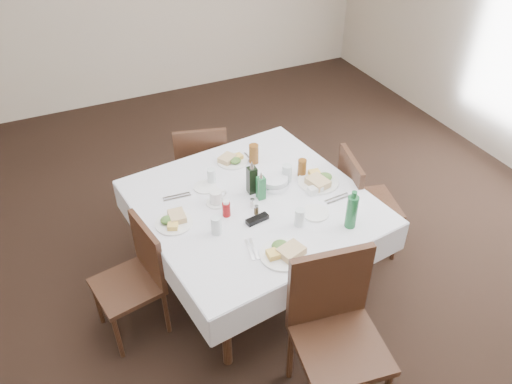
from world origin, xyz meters
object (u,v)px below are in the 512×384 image
Objects in this scene: oil_cruet_green at (261,187)px; green_bottle at (352,211)px; chair_east at (360,199)px; water_w at (216,225)px; chair_west at (137,273)px; bread_basket at (274,182)px; oil_cruet_dark at (252,179)px; water_n at (212,176)px; ketchup_bottle at (226,209)px; chair_south at (335,323)px; water_s at (300,217)px; water_e at (287,173)px; dining_table at (253,209)px; coffee_mug at (216,198)px; chair_north at (201,164)px.

oil_cruet_green is 0.63m from green_bottle.
chair_east is 7.24× the size of water_w.
chair_west reaches higher than bread_basket.
green_bottle is (1.29, -0.45, 0.40)m from chair_west.
water_n is at bearing 134.16° from oil_cruet_dark.
water_w is 0.18m from ketchup_bottle.
water_w is 0.45m from oil_cruet_green.
chair_east is 1.06× the size of chair_west.
ketchup_bottle is at bearing -2.23° from chair_west.
chair_south is 1.21× the size of chair_west.
water_e is (0.15, 0.45, 0.00)m from water_s.
chair_east is 7.44× the size of water_s.
bread_basket is at bearing -29.80° from water_n.
oil_cruet_dark reaches higher than dining_table.
ketchup_bottle is (-0.04, -0.38, -0.00)m from water_n.
chair_east is at bearing 0.49° from chair_west.
dining_table is 13.28× the size of water_w.
oil_cruet_green is at bearing 14.09° from ketchup_bottle.
bread_basket is at bearing 20.33° from ketchup_bottle.
water_s reaches higher than coffee_mug.
chair_south reaches higher than coffee_mug.
water_w is at bearing 163.43° from water_s.
dining_table is 0.90m from chair_east.
coffee_mug is (-0.06, -0.23, -0.01)m from water_n.
chair_south is 1.11m from oil_cruet_dark.
water_e is 0.72m from water_w.
oil_cruet_green reaches higher than water_n.
chair_east is 3.50× the size of oil_cruet_dark.
chair_east is at bearing -2.17° from oil_cruet_green.
water_w is (0.51, -0.15, 0.35)m from chair_west.
oil_cruet_dark is (0.03, 0.09, 0.18)m from dining_table.
chair_west is 7.00× the size of water_s.
chair_west is at bearing -171.31° from oil_cruet_dark.
oil_cruet_dark reaches higher than coffee_mug.
water_s is at bearing -108.16° from water_e.
chair_east is at bearing 46.91° from green_bottle.
chair_east reaches higher than water_n.
chair_east is (0.88, -0.03, -0.18)m from dining_table.
water_n is at bearing 117.40° from water_s.
oil_cruet_dark is 2.18× the size of ketchup_bottle.
chair_south reaches higher than ketchup_bottle.
coffee_mug is at bearing -178.37° from bread_basket.
green_bottle is at bearing -19.17° from chair_west.
chair_south is at bearing -63.77° from water_w.
oil_cruet_green is (0.90, 0.05, 0.38)m from chair_west.
oil_cruet_green is at bearing -83.09° from chair_north.
ketchup_bottle is at bearing -159.67° from bread_basket.
coffee_mug is at bearing 174.57° from chair_east.
oil_cruet_dark is at bearing 171.95° from chair_east.
water_s reaches higher than dining_table.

